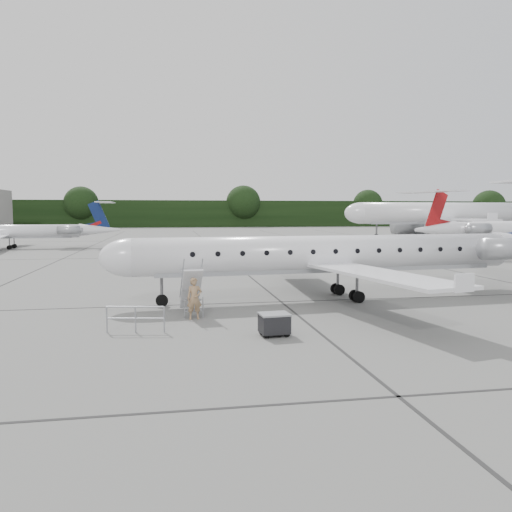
{
  "coord_description": "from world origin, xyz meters",
  "views": [
    {
      "loc": [
        -9.94,
        -21.53,
        4.63
      ],
      "look_at": [
        -5.47,
        4.25,
        2.3
      ],
      "focal_mm": 35.0,
      "sensor_mm": 36.0,
      "label": 1
    }
  ],
  "objects": [
    {
      "name": "ground",
      "position": [
        0.0,
        0.0,
        0.0
      ],
      "size": [
        320.0,
        320.0,
        0.0
      ],
      "primitive_type": "plane",
      "color": "slate",
      "rests_on": "ground"
    },
    {
      "name": "treeline",
      "position": [
        0.0,
        130.0,
        4.0
      ],
      "size": [
        260.0,
        4.0,
        8.0
      ],
      "primitive_type": "cube",
      "color": "black",
      "rests_on": "ground"
    },
    {
      "name": "main_regional_jet",
      "position": [
        -1.55,
        3.64,
        3.37
      ],
      "size": [
        27.65,
        20.87,
        6.74
      ],
      "primitive_type": null,
      "rotation": [
        0.0,
        0.0,
        0.08
      ],
      "color": "silver",
      "rests_on": "ground"
    },
    {
      "name": "airstair",
      "position": [
        -9.02,
        1.03,
        1.06
      ],
      "size": [
        1.01,
        2.15,
        2.11
      ],
      "primitive_type": null,
      "rotation": [
        0.0,
        0.0,
        0.08
      ],
      "color": "silver",
      "rests_on": "ground"
    },
    {
      "name": "passenger",
      "position": [
        -8.93,
        -0.16,
        0.9
      ],
      "size": [
        0.68,
        0.47,
        1.8
      ],
      "primitive_type": "imported",
      "rotation": [
        0.0,
        0.0,
        0.07
      ],
      "color": "#967451",
      "rests_on": "ground"
    },
    {
      "name": "safety_railing",
      "position": [
        -11.28,
        -2.2,
        0.5
      ],
      "size": [
        2.18,
        0.44,
        1.0
      ],
      "primitive_type": null,
      "rotation": [
        0.0,
        0.0,
        -0.17
      ],
      "color": "#92959A",
      "rests_on": "ground"
    },
    {
      "name": "baggage_cart",
      "position": [
        -6.14,
        -3.61,
        0.46
      ],
      "size": [
        1.13,
        0.94,
        0.91
      ],
      "primitive_type": null,
      "rotation": [
        0.0,
        0.0,
        0.09
      ],
      "color": "black",
      "rests_on": "ground"
    },
    {
      "name": "bg_narrowbody",
      "position": [
        33.12,
        52.59,
        6.08
      ],
      "size": [
        35.31,
        26.42,
        12.16
      ],
      "primitive_type": null,
      "rotation": [
        0.0,
        0.0,
        -0.06
      ],
      "color": "silver",
      "rests_on": "ground"
    },
    {
      "name": "bg_regional_left",
      "position": [
        -30.24,
        44.86,
        3.0
      ],
      "size": [
        23.45,
        17.29,
        5.99
      ],
      "primitive_type": null,
      "rotation": [
        0.0,
        0.0,
        0.04
      ],
      "color": "silver",
      "rests_on": "ground"
    }
  ]
}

